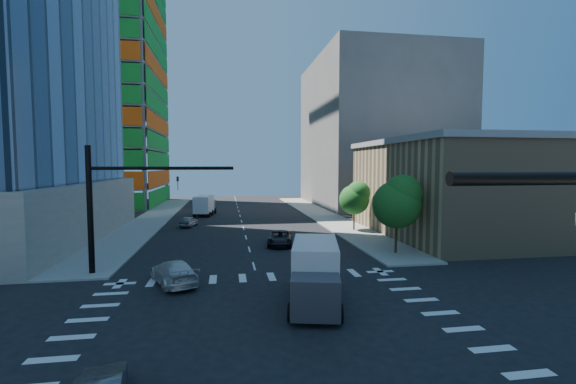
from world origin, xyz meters
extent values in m
plane|color=black|center=(0.00, 0.00, 0.00)|extent=(160.00, 160.00, 0.00)
cube|color=silver|center=(0.00, 0.00, 0.01)|extent=(20.00, 20.00, 0.01)
cube|color=gray|center=(12.50, 40.00, 0.07)|extent=(5.00, 60.00, 0.15)
cube|color=gray|center=(-12.50, 40.00, 0.07)|extent=(5.00, 60.00, 0.15)
cube|color=#1A912A|center=(-14.90, 62.00, 24.50)|extent=(0.12, 24.00, 49.00)
cube|color=#F0550E|center=(-27.50, 49.40, 24.50)|extent=(24.00, 0.12, 49.00)
cube|color=#A3845E|center=(25.00, 22.00, 5.00)|extent=(20.00, 22.00, 10.00)
cube|color=gray|center=(25.00, 22.00, 10.30)|extent=(20.50, 22.50, 0.60)
cube|color=#5C5953|center=(27.00, 55.00, 14.00)|extent=(24.00, 30.00, 28.00)
cylinder|color=black|center=(-11.50, 11.50, 4.65)|extent=(0.40, 0.40, 9.00)
cylinder|color=black|center=(-6.50, 11.50, 7.55)|extent=(10.00, 0.24, 0.24)
imported|color=black|center=(-5.50, 11.50, 6.45)|extent=(0.16, 0.20, 1.00)
cylinder|color=#382316|center=(12.50, 14.00, 1.29)|extent=(0.20, 0.20, 2.27)
sphere|color=#134816|center=(12.50, 14.00, 4.38)|extent=(4.16, 4.16, 4.16)
sphere|color=#2E7B29|center=(12.90, 13.70, 5.35)|extent=(3.25, 3.25, 3.25)
cylinder|color=#382316|center=(12.80, 26.00, 1.11)|extent=(0.20, 0.20, 1.92)
sphere|color=#134816|center=(12.80, 26.00, 3.72)|extent=(3.52, 3.52, 3.52)
sphere|color=#2E7B29|center=(13.20, 25.70, 4.55)|extent=(2.75, 2.75, 2.75)
imported|color=black|center=(3.07, 19.45, 0.69)|extent=(3.08, 5.27, 1.38)
imported|color=silver|center=(-5.52, 8.48, 0.77)|extent=(4.00, 5.70, 1.53)
imported|color=#95989C|center=(-6.75, 32.50, 0.66)|extent=(2.44, 4.12, 1.32)
cube|color=#BDBDBF|center=(2.78, 3.25, 1.99)|extent=(3.62, 5.66, 2.72)
cube|color=#403F46|center=(2.78, 3.25, 1.31)|extent=(2.76, 2.37, 1.99)
cube|color=silver|center=(-5.30, 43.61, 1.82)|extent=(3.02, 5.09, 2.49)
cube|color=#403F46|center=(-5.30, 43.61, 1.20)|extent=(2.45, 2.05, 1.82)
camera|label=1|loc=(-2.04, -17.17, 7.77)|focal=24.00mm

